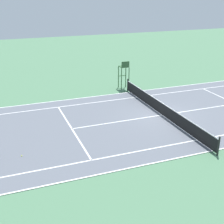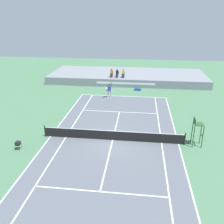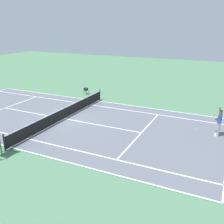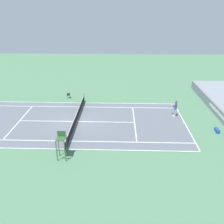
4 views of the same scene
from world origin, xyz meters
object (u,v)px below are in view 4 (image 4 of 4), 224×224
Objects in this scene: tennis_player at (175,108)px; ball_hopper at (68,94)px; tennis_ball at (161,113)px; equipment_bag at (217,130)px; umpire_chair at (61,142)px.

ball_hopper is at bearing -112.04° from tennis_player.
tennis_ball is 0.07× the size of equipment_bag.
ball_hopper is at bearing -170.45° from umpire_chair.
umpire_chair reaches higher than tennis_player.
umpire_chair is at bearing 9.55° from ball_hopper.
tennis_player reaches higher than equipment_bag.
tennis_player is 0.85× the size of umpire_chair.
tennis_player is 2.98× the size of ball_hopper.
tennis_player is 14.05m from umpire_chair.
tennis_ball is 12.99m from ball_hopper.
umpire_chair is at bearing -46.53° from tennis_ball.
equipment_bag is (4.20, 4.99, 0.13)m from tennis_ball.
equipment_bag is at bearing 44.95° from tennis_player.
umpire_chair is at bearing -52.51° from tennis_player.
ball_hopper reaches higher than equipment_bag.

